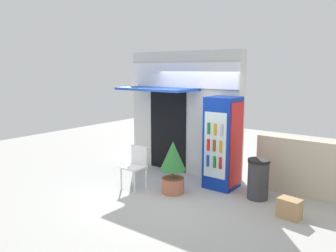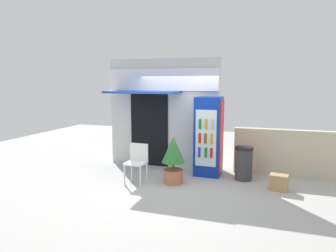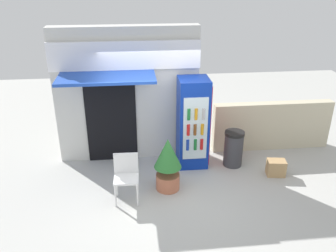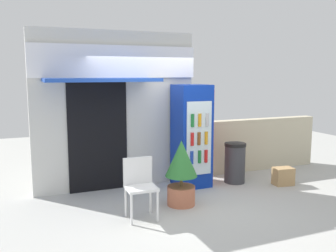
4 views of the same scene
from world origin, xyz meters
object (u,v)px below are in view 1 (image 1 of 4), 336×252
object	(u,v)px
drink_cooler	(223,143)
trash_bin	(258,179)
cardboard_box	(290,208)
plastic_chair	(136,164)
potted_plant_near_shop	(173,164)

from	to	relation	value
drink_cooler	trash_bin	distance (m)	1.08
cardboard_box	drink_cooler	bearing A→B (deg)	158.19
drink_cooler	plastic_chair	size ratio (longest dim) A/B	2.16
trash_bin	cardboard_box	bearing A→B (deg)	-33.00
plastic_chair	cardboard_box	size ratio (longest dim) A/B	2.44
drink_cooler	potted_plant_near_shop	world-z (taller)	drink_cooler
drink_cooler	trash_bin	world-z (taller)	drink_cooler
potted_plant_near_shop	cardboard_box	world-z (taller)	potted_plant_near_shop
drink_cooler	plastic_chair	world-z (taller)	drink_cooler
potted_plant_near_shop	plastic_chair	bearing A→B (deg)	-163.26
plastic_chair	cardboard_box	distance (m)	3.20
trash_bin	cardboard_box	size ratio (longest dim) A/B	2.15
trash_bin	cardboard_box	world-z (taller)	trash_bin
drink_cooler	cardboard_box	size ratio (longest dim) A/B	5.28
drink_cooler	potted_plant_near_shop	xyz separation A→B (m)	(-0.64, -0.92, -0.38)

